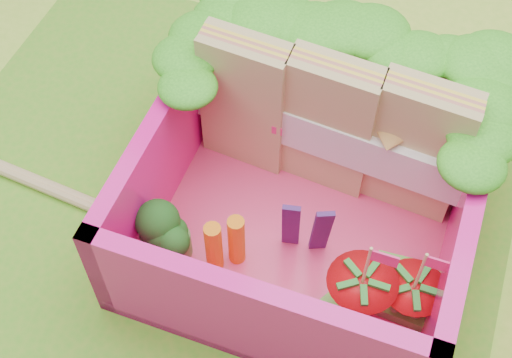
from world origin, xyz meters
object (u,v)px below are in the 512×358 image
Objects in this scene: bento_box at (307,191)px; strawberry_right at (409,301)px; sandwich_stack at (331,125)px; strawberry_left at (359,297)px; broccoli at (175,230)px.

bento_box is 2.70× the size of strawberry_right.
sandwich_stack is 0.78m from strawberry_right.
bento_box is 0.30m from sandwich_stack.
sandwich_stack is 2.52× the size of strawberry_right.
strawberry_right is (0.18, 0.06, -0.01)m from strawberry_left.
strawberry_right is (0.50, -0.28, -0.10)m from bento_box.
sandwich_stack is at bearing 116.74° from strawberry_left.
strawberry_left is at bearing -1.14° from broccoli.
bento_box reaches higher than broccoli.
bento_box is 0.58m from strawberry_right.
sandwich_stack is at bearing 53.37° from broccoli.
strawberry_left reaches higher than strawberry_right.
strawberry_right is (0.50, -0.56, -0.20)m from sandwich_stack.
bento_box is 1.07× the size of sandwich_stack.
sandwich_stack is 0.77m from broccoli.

